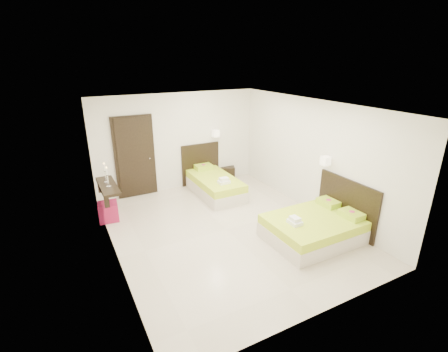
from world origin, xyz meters
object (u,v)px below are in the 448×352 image
bed_double (316,226)px  bed_single (214,183)px  ottoman (108,211)px  nightstand (227,172)px

bed_double → bed_single: bearing=104.9°
bed_double → ottoman: bed_double is taller
nightstand → ottoman: bearing=-142.3°
bed_single → bed_double: (0.81, -3.03, -0.01)m
nightstand → ottoman: size_ratio=1.01×
bed_single → ottoman: size_ratio=4.56×
bed_double → ottoman: size_ratio=4.35×
bed_single → nightstand: bed_single is taller
ottoman → bed_single: bearing=5.5°
bed_single → nightstand: 1.22m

